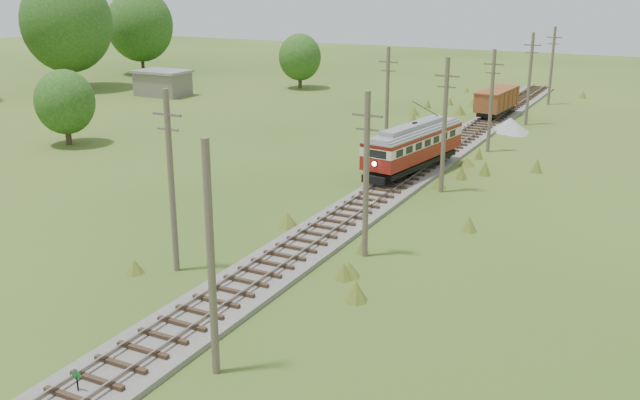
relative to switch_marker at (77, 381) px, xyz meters
The scene contains 18 objects.
railbed_main 32.50m from the switch_marker, 89.65° to the left, with size 3.60×96.00×0.57m.
switch_marker is the anchor object (origin of this frame).
streetcar 32.74m from the switch_marker, 89.65° to the left, with size 4.14×10.97×4.96m.
gondola 57.19m from the switch_marker, 89.80° to the left, with size 2.94×7.65×2.49m.
gravel_pile 51.36m from the switch_marker, 86.54° to the left, with size 3.67×3.89×1.33m.
utility_pole_r_1 6.11m from the switch_marker, 46.68° to the left, with size 0.30×0.30×8.80m.
utility_pole_r_2 17.29m from the switch_marker, 78.02° to the left, with size 1.60×0.30×8.60m.
utility_pole_r_3 29.96m from the switch_marker, 83.43° to the left, with size 1.60×0.30×9.00m.
utility_pole_r_4 42.78m from the switch_marker, 85.69° to the left, with size 1.60×0.30×8.40m.
utility_pole_r_5 55.76m from the switch_marker, 86.29° to the left, with size 1.60×0.30×8.90m.
utility_pole_r_6 68.69m from the switch_marker, 87.16° to the left, with size 1.60×0.30×8.70m.
utility_pole_l_a 11.93m from the switch_marker, 110.85° to the left, with size 1.60×0.30×9.00m.
utility_pole_l_b 38.92m from the switch_marker, 96.37° to the left, with size 1.60×0.30×8.60m.
tree_left_4 75.57m from the switch_marker, 135.70° to the left, with size 11.34×11.34×14.61m.
tree_left_5 88.59m from the switch_marker, 129.17° to the left, with size 9.66×9.66×12.44m.
tree_mid_a 72.16m from the switch_marker, 112.69° to the left, with size 5.46×5.46×7.03m.
tree_mid_c 41.35m from the switch_marker, 136.28° to the left, with size 5.04×5.04×6.49m.
shed 66.69m from the switch_marker, 126.65° to the left, with size 6.40×4.40×3.10m.
Camera 1 is at (17.05, -13.76, 13.86)m, focal length 40.00 mm.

